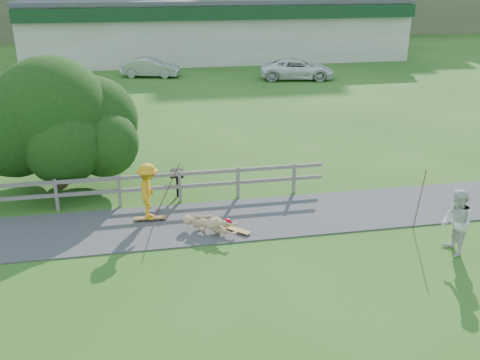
{
  "coord_description": "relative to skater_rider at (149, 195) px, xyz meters",
  "views": [
    {
      "loc": [
        -3.16,
        -13.47,
        7.35
      ],
      "look_at": [
        -0.18,
        2.0,
        1.15
      ],
      "focal_mm": 40.0,
      "sensor_mm": 36.0,
      "label": 1
    }
  ],
  "objects": [
    {
      "name": "longboard_fallen",
      "position": [
        2.5,
        -1.3,
        -0.85
      ],
      "size": [
        0.82,
        0.81,
        0.1
      ],
      "primitive_type": null,
      "rotation": [
        0.0,
        0.0,
        -0.77
      ],
      "color": "olive",
      "rests_on": "ground"
    },
    {
      "name": "skater_rider",
      "position": [
        0.0,
        0.0,
        0.0
      ],
      "size": [
        0.78,
        1.22,
        1.8
      ],
      "primitive_type": "imported",
      "rotation": [
        0.0,
        0.0,
        1.47
      ],
      "color": "orange",
      "rests_on": "ground"
    },
    {
      "name": "fence",
      "position": [
        -1.56,
        1.35,
        -0.18
      ],
      "size": [
        15.05,
        0.1,
        1.1
      ],
      "color": "#69645C",
      "rests_on": "ground"
    },
    {
      "name": "skater_fallen",
      "position": [
        1.7,
        -1.2,
        -0.59
      ],
      "size": [
        1.32,
        1.62,
        0.62
      ],
      "primitive_type": "imported",
      "rotation": [
        0.0,
        0.0,
        0.95
      ],
      "color": "tan",
      "rests_on": "ground"
    },
    {
      "name": "longboard_rider",
      "position": [
        0.0,
        0.0,
        -0.85
      ],
      "size": [
        1.0,
        0.31,
        0.11
      ],
      "primitive_type": null,
      "rotation": [
        0.0,
        0.0,
        -0.07
      ],
      "color": "olive",
      "rests_on": "ground"
    },
    {
      "name": "helmet",
      "position": [
        2.3,
        -0.85,
        -0.76
      ],
      "size": [
        0.28,
        0.28,
        0.28
      ],
      "primitive_type": "sphere",
      "color": "#B60618",
      "rests_on": "ground"
    },
    {
      "name": "spectator_a",
      "position": [
        8.17,
        -3.67,
        0.04
      ],
      "size": [
        0.79,
        0.97,
        1.88
      ],
      "primitive_type": "imported",
      "rotation": [
        0.0,
        0.0,
        4.63
      ],
      "color": "silver",
      "rests_on": "ground"
    },
    {
      "name": "car_silver",
      "position": [
        0.88,
        24.63,
        -0.21
      ],
      "size": [
        4.44,
        2.5,
        1.39
      ],
      "primitive_type": "imported",
      "rotation": [
        0.0,
        0.0,
        1.31
      ],
      "color": "#AAAEB2",
      "rests_on": "ground"
    },
    {
      "name": "bbq",
      "position": [
        1.0,
        1.81,
        -0.41
      ],
      "size": [
        0.48,
        0.38,
        0.97
      ],
      "primitive_type": null,
      "rotation": [
        0.0,
        0.0,
        -0.09
      ],
      "color": "black",
      "rests_on": "ground"
    },
    {
      "name": "pole_rider",
      "position": [
        0.6,
        0.4,
        0.06
      ],
      "size": [
        0.03,
        0.03,
        1.92
      ],
      "primitive_type": "cylinder",
      "color": "#513220",
      "rests_on": "ground"
    },
    {
      "name": "pole_spec_left",
      "position": [
        7.94,
        -2.07,
        0.06
      ],
      "size": [
        0.03,
        0.03,
        1.93
      ],
      "primitive_type": "cylinder",
      "color": "#513220",
      "rests_on": "ground"
    },
    {
      "name": "tree",
      "position": [
        -3.1,
        3.56,
        0.91
      ],
      "size": [
        6.57,
        6.57,
        3.63
      ],
      "primitive_type": null,
      "color": "black",
      "rests_on": "ground"
    },
    {
      "name": "path",
      "position": [
        3.05,
        -0.45,
        -0.88
      ],
      "size": [
        34.0,
        3.0,
        0.04
      ],
      "primitive_type": "cube",
      "color": "#38383A",
      "rests_on": "ground"
    },
    {
      "name": "ground",
      "position": [
        3.05,
        -1.95,
        -0.9
      ],
      "size": [
        260.0,
        260.0,
        0.0
      ],
      "primitive_type": "plane",
      "color": "#265418",
      "rests_on": "ground"
    },
    {
      "name": "car_white",
      "position": [
        11.24,
        21.75,
        -0.17
      ],
      "size": [
        5.65,
        3.43,
        1.47
      ],
      "primitive_type": "imported",
      "rotation": [
        0.0,
        0.0,
        1.37
      ],
      "color": "white",
      "rests_on": "ground"
    },
    {
      "name": "strip_mall",
      "position": [
        7.05,
        32.99,
        1.68
      ],
      "size": [
        32.5,
        10.75,
        5.1
      ],
      "color": "#B9B4A3",
      "rests_on": "ground"
    }
  ]
}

